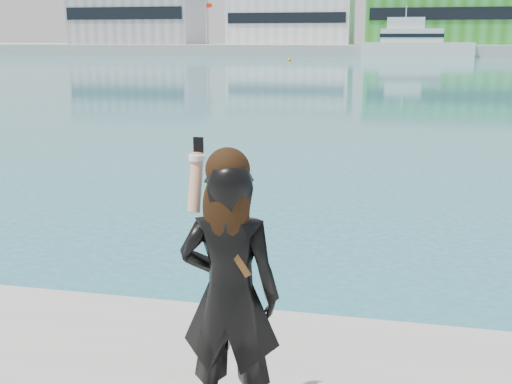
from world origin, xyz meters
TOP-DOWN VIEW (x-y plane):
  - far_quay at (0.00, 130.00)m, footprint 320.00×40.00m
  - warehouse_grey_left at (-55.00, 127.98)m, footprint 26.52×16.36m
  - warehouse_white at (-22.00, 127.98)m, footprint 24.48×15.35m
  - warehouse_green at (8.00, 127.98)m, footprint 30.60×16.36m
  - flagpole_left at (-37.91, 121.00)m, footprint 1.28×0.16m
  - motor_yacht at (1.86, 111.58)m, footprint 18.71×5.63m
  - buoy_far at (-15.67, 88.22)m, footprint 0.50×0.50m
  - woman at (-0.76, -0.69)m, footprint 0.61×0.42m

SIDE VIEW (x-z plane):
  - buoy_far at x=-15.67m, z-range -0.25..0.25m
  - far_quay at x=0.00m, z-range 0.00..2.00m
  - woman at x=-0.76m, z-range 0.81..2.53m
  - motor_yacht at x=1.86m, z-range -1.90..6.77m
  - flagpole_left at x=-37.91m, z-range 2.54..10.54m
  - warehouse_white at x=-22.00m, z-range 2.01..11.51m
  - warehouse_green at x=8.00m, z-range 2.01..12.51m
  - warehouse_grey_left at x=-55.00m, z-range 2.01..13.51m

